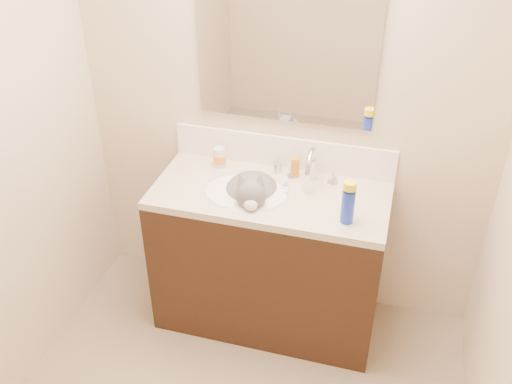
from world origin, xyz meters
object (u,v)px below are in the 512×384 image
Objects in this scene: pill_bottle at (220,157)px; spray_can at (348,207)px; cat at (252,195)px; faucet at (311,169)px; basin at (246,203)px; silver_jar at (278,167)px; vanity_cabinet at (269,261)px; amber_bottle at (295,167)px.

spray_can is (0.73, -0.32, 0.03)m from pill_bottle.
cat is 0.53m from spray_can.
spray_can is at bearing -51.60° from faucet.
pill_bottle reaches higher than basin.
cat is at bearing -152.10° from faucet.
cat is at bearing -111.24° from silver_jar.
silver_jar is at bearing 93.43° from vanity_cabinet.
amber_bottle is at bearing 153.10° from faucet.
pill_bottle is at bearing -174.86° from silver_jar.
faucet is 0.51m from pill_bottle.
amber_bottle reaches higher than vanity_cabinet.
basin is at bearing -44.64° from pill_bottle.
cat is 4.03× the size of amber_bottle.
cat reaches higher than silver_jar.
vanity_cabinet is at bearing -28.11° from pill_bottle.
pill_bottle is at bearing 175.74° from faucet.
spray_can reaches higher than pill_bottle.
pill_bottle is 0.66× the size of spray_can.
cat is 0.23m from silver_jar.
faucet is 0.11m from amber_bottle.
faucet reaches higher than amber_bottle.
pill_bottle is (-0.33, 0.17, 0.51)m from vanity_cabinet.
faucet is 2.54× the size of pill_bottle.
pill_bottle is 0.80m from spray_can.
faucet reaches higher than cat.
amber_bottle is (0.18, 0.19, 0.08)m from cat.
basin is 0.05m from cat.
faucet is (0.18, 0.14, 0.54)m from vanity_cabinet.
cat is at bearing -133.51° from amber_bottle.
cat is 3.96× the size of pill_bottle.
silver_jar is 0.55m from spray_can.
vanity_cabinet is 0.40m from basin.
cat is (-0.09, -0.01, 0.42)m from vanity_cabinet.
silver_jar is at bearing 161.00° from faucet.
faucet is 0.37m from spray_can.
silver_jar is (0.32, 0.03, -0.03)m from pill_bottle.
faucet reaches higher than basin.
vanity_cabinet is at bearing -142.71° from faucet.
cat is 7.83× the size of silver_jar.
faucet is at bearing -4.26° from pill_bottle.
amber_bottle is (0.10, -0.02, 0.03)m from silver_jar.
cat is 2.60× the size of spray_can.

